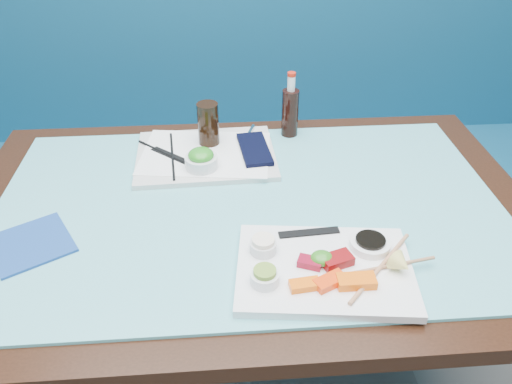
{
  "coord_description": "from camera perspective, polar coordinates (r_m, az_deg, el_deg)",
  "views": [
    {
      "loc": [
        -0.06,
        0.48,
        1.48
      ],
      "look_at": [
        0.02,
        1.44,
        0.8
      ],
      "focal_mm": 35.0,
      "sensor_mm": 36.0,
      "label": 1
    }
  ],
  "objects": [
    {
      "name": "booth_bench",
      "position": [
        2.12,
        -2.18,
        3.74
      ],
      "size": [
        3.0,
        0.56,
        1.17
      ],
      "color": "navy",
      "rests_on": "ground"
    },
    {
      "name": "dining_table",
      "position": [
        1.26,
        -0.75,
        -4.78
      ],
      "size": [
        1.4,
        0.9,
        0.75
      ],
      "color": "black",
      "rests_on": "ground"
    },
    {
      "name": "glass_top",
      "position": [
        1.21,
        -0.78,
        -1.6
      ],
      "size": [
        1.22,
        0.76,
        0.01
      ],
      "primitive_type": "cube",
      "color": "#61BBC2",
      "rests_on": "dining_table"
    },
    {
      "name": "sashimi_plate",
      "position": [
        1.03,
        7.82,
        -8.76
      ],
      "size": [
        0.38,
        0.29,
        0.02
      ],
      "primitive_type": "cube",
      "rotation": [
        0.0,
        0.0,
        -0.11
      ],
      "color": "white",
      "rests_on": "glass_top"
    },
    {
      "name": "salmon_left",
      "position": [
        0.97,
        5.58,
        -10.51
      ],
      "size": [
        0.06,
        0.03,
        0.01
      ],
      "primitive_type": "cube",
      "rotation": [
        0.0,
        0.0,
        0.11
      ],
      "color": "#FF640A",
      "rests_on": "sashimi_plate"
    },
    {
      "name": "salmon_mid",
      "position": [
        0.99,
        8.45,
        -10.05
      ],
      "size": [
        0.07,
        0.06,
        0.02
      ],
      "primitive_type": "cube",
      "rotation": [
        0.0,
        0.0,
        0.46
      ],
      "color": "#FF3D0A",
      "rests_on": "sashimi_plate"
    },
    {
      "name": "salmon_right",
      "position": [
        0.99,
        11.38,
        -9.96
      ],
      "size": [
        0.07,
        0.04,
        0.02
      ],
      "primitive_type": "cube",
      "rotation": [
        0.0,
        0.0,
        0.0
      ],
      "color": "#FF630A",
      "rests_on": "sashimi_plate"
    },
    {
      "name": "tuna_left",
      "position": [
        1.02,
        6.18,
        -8.0
      ],
      "size": [
        0.06,
        0.05,
        0.02
      ],
      "primitive_type": "cube",
      "rotation": [
        0.0,
        0.0,
        -0.38
      ],
      "color": "maroon",
      "rests_on": "sashimi_plate"
    },
    {
      "name": "tuna_right",
      "position": [
        1.03,
        9.23,
        -7.69
      ],
      "size": [
        0.07,
        0.06,
        0.02
      ],
      "primitive_type": "cube",
      "rotation": [
        0.0,
        0.0,
        0.33
      ],
      "color": "maroon",
      "rests_on": "sashimi_plate"
    },
    {
      "name": "seaweed_garnish",
      "position": [
        1.02,
        7.54,
        -7.51
      ],
      "size": [
        0.05,
        0.05,
        0.03
      ],
      "primitive_type": "ellipsoid",
      "rotation": [
        0.0,
        0.0,
        0.09
      ],
      "color": "#307C1C",
      "rests_on": "sashimi_plate"
    },
    {
      "name": "ramekin_wasabi",
      "position": [
        0.98,
        1.0,
        -9.76
      ],
      "size": [
        0.07,
        0.07,
        0.02
      ],
      "primitive_type": "cylinder",
      "rotation": [
        0.0,
        0.0,
        -0.26
      ],
      "color": "white",
      "rests_on": "sashimi_plate"
    },
    {
      "name": "wasabi_fill",
      "position": [
        0.96,
        1.01,
        -9.06
      ],
      "size": [
        0.04,
        0.04,
        0.01
      ],
      "primitive_type": "cylinder",
      "rotation": [
        0.0,
        0.0,
        -0.01
      ],
      "color": "olive",
      "rests_on": "ramekin_wasabi"
    },
    {
      "name": "ramekin_ginger",
      "position": [
        1.04,
        0.83,
        -6.26
      ],
      "size": [
        0.07,
        0.07,
        0.02
      ],
      "primitive_type": "cylinder",
      "rotation": [
        0.0,
        0.0,
        0.23
      ],
      "color": "silver",
      "rests_on": "sashimi_plate"
    },
    {
      "name": "ginger_fill",
      "position": [
        1.03,
        0.84,
        -5.57
      ],
      "size": [
        0.06,
        0.06,
        0.01
      ],
      "primitive_type": "cylinder",
      "rotation": [
        0.0,
        0.0,
        -0.35
      ],
      "color": "white",
      "rests_on": "ramekin_ginger"
    },
    {
      "name": "soy_dish",
      "position": [
        1.08,
        12.89,
        -5.82
      ],
      "size": [
        0.09,
        0.09,
        0.02
      ],
      "primitive_type": "cylinder",
      "rotation": [
        0.0,
        0.0,
        0.11
      ],
      "color": "white",
      "rests_on": "sashimi_plate"
    },
    {
      "name": "soy_fill",
      "position": [
        1.07,
        12.97,
        -5.36
      ],
      "size": [
        0.07,
        0.07,
        0.01
      ],
      "primitive_type": "cylinder",
      "rotation": [
        0.0,
        0.0,
        -0.06
      ],
      "color": "black",
      "rests_on": "soy_dish"
    },
    {
      "name": "lemon_wedge",
      "position": [
        1.03,
        16.31,
        -7.94
      ],
      "size": [
        0.06,
        0.05,
        0.05
      ],
      "primitive_type": "cone",
      "rotation": [
        1.57,
        0.0,
        0.54
      ],
      "color": "#FFEE78",
      "rests_on": "sashimi_plate"
    },
    {
      "name": "chopstick_sleeve",
      "position": [
        1.1,
        6.08,
        -4.62
      ],
      "size": [
        0.14,
        0.03,
        0.0
      ],
      "primitive_type": "cube",
      "rotation": [
        0.0,
        0.0,
        0.07
      ],
      "color": "black",
      "rests_on": "sashimi_plate"
    },
    {
      "name": "wooden_chopstick_a",
      "position": [
        1.04,
        14.06,
        -8.3
      ],
      "size": [
        0.18,
        0.19,
        0.01
      ],
      "primitive_type": "cylinder",
      "rotation": [
        1.57,
        0.0,
        -0.74
      ],
      "color": "tan",
      "rests_on": "sashimi_plate"
    },
    {
      "name": "wooden_chopstick_b",
      "position": [
        1.04,
        14.58,
        -8.27
      ],
      "size": [
        0.22,
        0.05,
        0.01
      ],
      "primitive_type": "cylinder",
      "rotation": [
        1.57,
        0.0,
        -1.39
      ],
      "color": "#A46E4D",
      "rests_on": "sashimi_plate"
    },
    {
      "name": "serving_tray",
      "position": [
        1.39,
        -5.74,
        4.19
      ],
      "size": [
        0.39,
        0.3,
        0.01
      ],
      "primitive_type": "cube",
      "rotation": [
        0.0,
        0.0,
        0.03
      ],
      "color": "silver",
      "rests_on": "glass_top"
    },
    {
      "name": "paper_placemat",
      "position": [
        1.39,
        -5.76,
        4.48
      ],
      "size": [
        0.38,
        0.29,
        0.0
      ],
      "primitive_type": "cube",
      "rotation": [
        0.0,
        0.0,
        -0.12
      ],
      "color": "white",
      "rests_on": "serving_tray"
    },
    {
      "name": "seaweed_bowl",
      "position": [
        1.32,
        -6.26,
        3.4
      ],
      "size": [
        0.1,
        0.1,
        0.03
      ],
      "primitive_type": "cylinder",
      "rotation": [
        0.0,
        0.0,
        0.13
      ],
      "color": "silver",
      "rests_on": "serving_tray"
    },
    {
      "name": "seaweed_salad",
      "position": [
        1.3,
        -6.32,
        4.23
      ],
      "size": [
        0.08,
        0.08,
        0.03
      ],
      "primitive_type": "ellipsoid",
      "rotation": [
        0.0,
        0.0,
        0.22
      ],
      "color": "#29891F",
      "rests_on": "seaweed_bowl"
    },
    {
      "name": "cola_glass",
      "position": [
        1.41,
        -5.48,
        7.74
      ],
      "size": [
        0.06,
        0.06,
        0.12
      ],
      "primitive_type": "cylinder",
      "rotation": [
        0.0,
        0.0,
        0.04
      ],
      "color": "black",
      "rests_on": "serving_tray"
    },
    {
      "name": "navy_pouch",
      "position": [
        1.39,
        -0.18,
        4.92
      ],
      "size": [
        0.09,
        0.18,
        0.01
      ],
      "primitive_type": "cube",
      "rotation": [
        0.0,
        0.0,
        0.11
      ],
      "color": "black",
      "rests_on": "serving_tray"
    },
    {
      "name": "fork",
      "position": [
        1.48,
        -0.71,
        6.89
      ],
      "size": [
        0.04,
        0.08,
        0.01
      ],
      "primitive_type": "cylinder",
      "rotation": [
        1.57,
        0.0,
        -0.33
      ],
      "color": "silver",
      "rests_on": "serving_tray"
    },
    {
      "name": "black_chopstick_a",
      "position": [
        1.38,
        -9.87,
        4.14
      ],
      "size": [
        0.19,
        0.18,
        0.01
      ],
      "primitive_type": "cylinder",
      "rotation": [
        1.57,
        0.0,
        0.81
      ],
      "color": "black",
      "rests_on": "serving_tray"
    },
    {
      "name": "black_chopstick_b",
      "position": [
        1.38,
        -9.54,
        4.16
      ],
      "size": [
        0.03,
        0.25,
        0.01
      ],
      "primitive_type": "cylinder",
      "rotation": [
        1.57,
        0.0,
        0.1
      ],
      "color": "black",
      "rests_on": "serving_tray"
    },
    {
      "name": "tray_sleeve",
      "position": [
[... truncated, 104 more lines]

